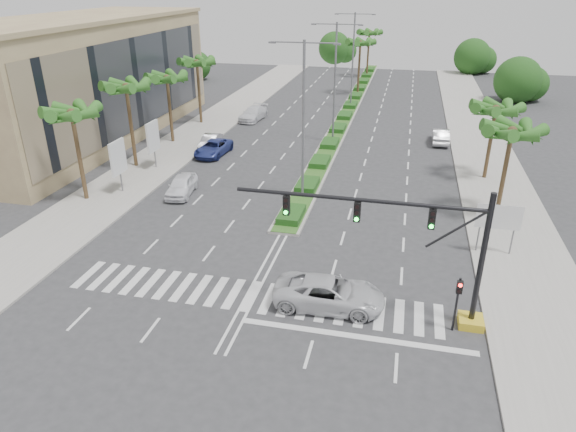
% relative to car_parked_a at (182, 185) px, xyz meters
% --- Properties ---
extents(ground, '(160.00, 160.00, 0.00)m').
position_rel_car_parked_a_xyz_m(ground, '(9.65, -12.76, -0.77)').
color(ground, '#333335').
rests_on(ground, ground).
extents(footpath_right, '(6.00, 120.00, 0.15)m').
position_rel_car_parked_a_xyz_m(footpath_right, '(24.85, 7.24, -0.69)').
color(footpath_right, gray).
rests_on(footpath_right, ground).
extents(footpath_left, '(6.00, 120.00, 0.15)m').
position_rel_car_parked_a_xyz_m(footpath_left, '(-5.55, 7.24, -0.69)').
color(footpath_left, gray).
rests_on(footpath_left, ground).
extents(median, '(2.20, 75.00, 0.20)m').
position_rel_car_parked_a_xyz_m(median, '(9.65, 32.24, -0.67)').
color(median, gray).
rests_on(median, ground).
extents(median_grass, '(1.80, 75.00, 0.04)m').
position_rel_car_parked_a_xyz_m(median_grass, '(9.65, 32.24, -0.55)').
color(median_grass, '#2B541C').
rests_on(median_grass, median).
extents(building, '(12.00, 36.00, 12.00)m').
position_rel_car_parked_a_xyz_m(building, '(-16.35, 13.24, 5.23)').
color(building, tan).
rests_on(building, ground).
extents(signal_gantry, '(12.60, 1.20, 7.20)m').
position_rel_car_parked_a_xyz_m(signal_gantry, '(18.92, -12.76, 2.69)').
color(signal_gantry, gold).
rests_on(signal_gantry, ground).
extents(pedestrian_signal, '(0.28, 0.36, 3.00)m').
position_rel_car_parked_a_xyz_m(pedestrian_signal, '(20.25, -13.43, 1.28)').
color(pedestrian_signal, black).
rests_on(pedestrian_signal, ground).
extents(direction_sign, '(2.70, 0.11, 3.40)m').
position_rel_car_parked_a_xyz_m(direction_sign, '(23.15, -4.77, 1.69)').
color(direction_sign, slate).
rests_on(direction_sign, ground).
extents(billboard_near, '(0.18, 2.10, 4.35)m').
position_rel_car_parked_a_xyz_m(billboard_near, '(-4.85, -0.76, 2.20)').
color(billboard_near, slate).
rests_on(billboard_near, ground).
extents(billboard_far, '(0.18, 2.10, 4.35)m').
position_rel_car_parked_a_xyz_m(billboard_far, '(-4.85, 5.24, 2.20)').
color(billboard_far, slate).
rests_on(billboard_far, ground).
extents(palm_left_near, '(4.57, 4.68, 7.55)m').
position_rel_car_parked_a_xyz_m(palm_left_near, '(-6.85, -2.76, 5.92)').
color(palm_left_near, brown).
rests_on(palm_left_near, ground).
extents(palm_left_mid, '(4.57, 4.68, 7.95)m').
position_rel_car_parked_a_xyz_m(palm_left_mid, '(-6.85, 5.24, 6.31)').
color(palm_left_mid, brown).
rests_on(palm_left_mid, ground).
extents(palm_left_far, '(4.57, 4.68, 7.35)m').
position_rel_car_parked_a_xyz_m(palm_left_far, '(-6.85, 13.24, 5.73)').
color(palm_left_far, brown).
rests_on(palm_left_far, ground).
extents(palm_left_end, '(4.57, 4.68, 7.75)m').
position_rel_car_parked_a_xyz_m(palm_left_end, '(-6.85, 21.24, 6.12)').
color(palm_left_end, brown).
rests_on(palm_left_end, ground).
extents(palm_right_near, '(4.57, 4.68, 7.05)m').
position_rel_car_parked_a_xyz_m(palm_right_near, '(24.15, 1.24, 5.44)').
color(palm_right_near, brown).
rests_on(palm_right_near, ground).
extents(palm_right_far, '(4.57, 4.68, 6.75)m').
position_rel_car_parked_a_xyz_m(palm_right_far, '(24.15, 9.24, 5.15)').
color(palm_right_far, brown).
rests_on(palm_right_far, ground).
extents(palm_median_a, '(4.57, 4.68, 8.05)m').
position_rel_car_parked_a_xyz_m(palm_median_a, '(9.65, 42.24, 6.41)').
color(palm_median_a, brown).
rests_on(palm_median_a, ground).
extents(palm_median_b, '(4.57, 4.68, 8.05)m').
position_rel_car_parked_a_xyz_m(palm_median_b, '(9.65, 57.24, 6.41)').
color(palm_median_b, brown).
rests_on(palm_median_b, ground).
extents(streetlight_near, '(5.10, 0.25, 12.00)m').
position_rel_car_parked_a_xyz_m(streetlight_near, '(9.65, 1.24, 6.04)').
color(streetlight_near, slate).
rests_on(streetlight_near, ground).
extents(streetlight_mid, '(5.10, 0.25, 12.00)m').
position_rel_car_parked_a_xyz_m(streetlight_mid, '(9.65, 17.24, 6.04)').
color(streetlight_mid, slate).
rests_on(streetlight_mid, ground).
extents(streetlight_far, '(5.10, 0.25, 12.00)m').
position_rel_car_parked_a_xyz_m(streetlight_far, '(9.65, 33.24, 6.04)').
color(streetlight_far, slate).
rests_on(streetlight_far, ground).
extents(car_parked_a, '(2.37, 4.69, 1.53)m').
position_rel_car_parked_a_xyz_m(car_parked_a, '(0.00, 0.00, 0.00)').
color(car_parked_a, white).
rests_on(car_parked_a, ground).
extents(car_parked_b, '(1.78, 4.40, 1.42)m').
position_rel_car_parked_a_xyz_m(car_parked_b, '(-2.15, 12.01, -0.06)').
color(car_parked_b, '#B5B5BA').
rests_on(car_parked_b, ground).
extents(car_parked_c, '(2.74, 5.35, 1.44)m').
position_rel_car_parked_a_xyz_m(car_parked_c, '(-1.11, 10.14, -0.04)').
color(car_parked_c, navy).
rests_on(car_parked_c, ground).
extents(car_parked_d, '(2.78, 5.64, 1.58)m').
position_rel_car_parked_a_xyz_m(car_parked_d, '(-1.22, 24.20, 0.02)').
color(car_parked_d, white).
rests_on(car_parked_d, ground).
extents(car_crossing, '(5.91, 2.86, 1.62)m').
position_rel_car_parked_a_xyz_m(car_crossing, '(13.95, -12.71, 0.05)').
color(car_crossing, silver).
rests_on(car_crossing, ground).
extents(car_right, '(1.67, 4.73, 1.56)m').
position_rel_car_parked_a_xyz_m(car_right, '(20.76, 19.37, 0.01)').
color(car_right, '#BCBDC1').
rests_on(car_right, ground).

